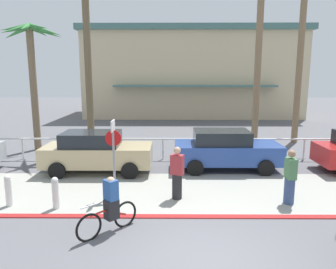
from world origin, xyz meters
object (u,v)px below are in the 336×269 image
(stop_sign_bike_lane, at_px, (114,147))
(palm_tree_2, at_px, (32,52))
(palm_tree_5, at_px, (303,15))
(pedestrian_1, at_px, (290,179))
(bollard_0, at_px, (55,193))
(pedestrian_0, at_px, (177,175))
(palm_tree_4, at_px, (260,27))
(bollard_2, at_px, (8,190))
(car_tan_1, at_px, (97,152))
(car_blue_2, at_px, (226,150))
(cyclist_red_1, at_px, (110,206))
(palm_tree_3, at_px, (87,30))

(stop_sign_bike_lane, relative_size, palm_tree_2, 0.39)
(palm_tree_5, bearing_deg, pedestrian_1, -111.44)
(bollard_0, relative_size, pedestrian_0, 0.57)
(pedestrian_1, bearing_deg, bollard_0, -176.50)
(palm_tree_4, bearing_deg, bollard_2, -138.35)
(stop_sign_bike_lane, xyz_separation_m, palm_tree_4, (6.58, 7.79, 4.81))
(palm_tree_4, bearing_deg, car_tan_1, -146.97)
(car_tan_1, relative_size, car_blue_2, 1.00)
(palm_tree_5, bearing_deg, cyclist_red_1, -128.38)
(car_tan_1, distance_m, pedestrian_1, 7.52)
(bollard_0, relative_size, bollard_2, 1.00)
(palm_tree_2, bearing_deg, bollard_2, -74.14)
(palm_tree_3, distance_m, palm_tree_5, 11.89)
(pedestrian_0, bearing_deg, pedestrian_1, -6.13)
(palm_tree_3, bearing_deg, palm_tree_2, -179.02)
(palm_tree_3, height_order, car_tan_1, palm_tree_3)
(cyclist_red_1, bearing_deg, stop_sign_bike_lane, 96.99)
(palm_tree_4, distance_m, cyclist_red_1, 13.33)
(bollard_0, bearing_deg, pedestrian_0, 12.51)
(palm_tree_3, bearing_deg, palm_tree_4, 6.14)
(bollard_2, height_order, palm_tree_2, palm_tree_2)
(stop_sign_bike_lane, bearing_deg, car_blue_2, 37.08)
(palm_tree_4, bearing_deg, pedestrian_0, -119.52)
(bollard_0, height_order, pedestrian_1, pedestrian_1)
(stop_sign_bike_lane, relative_size, palm_tree_3, 0.29)
(stop_sign_bike_lane, bearing_deg, palm_tree_4, 49.82)
(bollard_2, distance_m, pedestrian_0, 5.21)
(palm_tree_5, height_order, cyclist_red_1, palm_tree_5)
(car_tan_1, bearing_deg, bollard_0, -96.18)
(bollard_2, relative_size, pedestrian_0, 0.57)
(stop_sign_bike_lane, height_order, bollard_0, stop_sign_bike_lane)
(pedestrian_0, relative_size, pedestrian_1, 1.01)
(palm_tree_2, bearing_deg, car_blue_2, -20.94)
(pedestrian_0, bearing_deg, stop_sign_bike_lane, 174.52)
(palm_tree_3, relative_size, pedestrian_0, 5.07)
(bollard_2, xyz_separation_m, palm_tree_5, (12.36, 9.69, 6.72))
(palm_tree_2, distance_m, pedestrian_0, 11.00)
(palm_tree_4, relative_size, car_tan_1, 1.99)
(car_blue_2, xyz_separation_m, pedestrian_0, (-2.12, -3.36, -0.06))
(stop_sign_bike_lane, relative_size, pedestrian_1, 1.48)
(bollard_2, distance_m, car_tan_1, 4.05)
(car_tan_1, bearing_deg, palm_tree_2, 135.18)
(palm_tree_2, bearing_deg, pedestrian_1, -34.18)
(palm_tree_3, bearing_deg, car_blue_2, -29.08)
(car_blue_2, bearing_deg, palm_tree_2, 159.06)
(bollard_0, relative_size, car_tan_1, 0.23)
(palm_tree_3, distance_m, cyclist_red_1, 11.11)
(car_tan_1, relative_size, pedestrian_1, 2.54)
(bollard_2, height_order, pedestrian_0, pedestrian_0)
(palm_tree_2, relative_size, pedestrian_1, 3.78)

